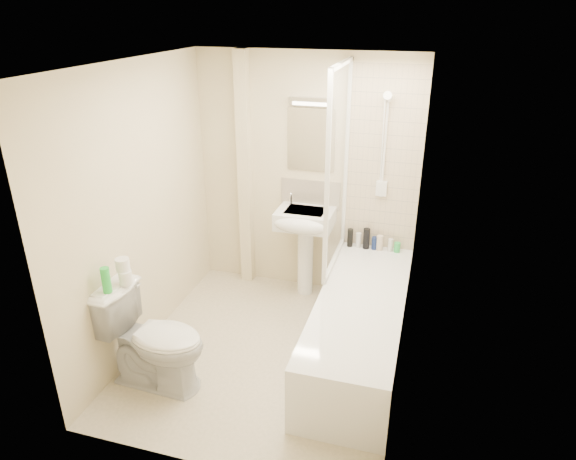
# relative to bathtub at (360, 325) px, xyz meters

# --- Properties ---
(floor) EXTENTS (2.50, 2.50, 0.00)m
(floor) POSITION_rel_bathtub_xyz_m (-0.75, -0.20, -0.29)
(floor) COLOR beige
(floor) RESTS_ON ground
(wall_back) EXTENTS (2.20, 0.02, 2.40)m
(wall_back) POSITION_rel_bathtub_xyz_m (-0.75, 1.05, 0.91)
(wall_back) COLOR beige
(wall_back) RESTS_ON ground
(wall_left) EXTENTS (0.02, 2.50, 2.40)m
(wall_left) POSITION_rel_bathtub_xyz_m (-1.85, -0.20, 0.91)
(wall_left) COLOR beige
(wall_left) RESTS_ON ground
(wall_right) EXTENTS (0.02, 2.50, 2.40)m
(wall_right) POSITION_rel_bathtub_xyz_m (0.35, -0.20, 0.91)
(wall_right) COLOR beige
(wall_right) RESTS_ON ground
(ceiling) EXTENTS (2.20, 2.50, 0.02)m
(ceiling) POSITION_rel_bathtub_xyz_m (-0.75, -0.20, 2.11)
(ceiling) COLOR white
(ceiling) RESTS_ON wall_back
(tile_back) EXTENTS (0.70, 0.01, 1.75)m
(tile_back) POSITION_rel_bathtub_xyz_m (0.00, 1.04, 1.14)
(tile_back) COLOR beige
(tile_back) RESTS_ON wall_back
(tile_right) EXTENTS (0.01, 2.10, 1.75)m
(tile_right) POSITION_rel_bathtub_xyz_m (0.34, 0.00, 1.14)
(tile_right) COLOR beige
(tile_right) RESTS_ON wall_right
(pipe_boxing) EXTENTS (0.12, 0.12, 2.40)m
(pipe_boxing) POSITION_rel_bathtub_xyz_m (-1.37, 0.99, 0.91)
(pipe_boxing) COLOR beige
(pipe_boxing) RESTS_ON ground
(splashback) EXTENTS (0.60, 0.02, 0.30)m
(splashback) POSITION_rel_bathtub_xyz_m (-0.70, 1.04, 0.74)
(splashback) COLOR beige
(splashback) RESTS_ON wall_back
(mirror) EXTENTS (0.46, 0.01, 0.60)m
(mirror) POSITION_rel_bathtub_xyz_m (-0.70, 1.04, 1.29)
(mirror) COLOR white
(mirror) RESTS_ON wall_back
(strip_light) EXTENTS (0.42, 0.07, 0.07)m
(strip_light) POSITION_rel_bathtub_xyz_m (-0.70, 1.02, 1.66)
(strip_light) COLOR silver
(strip_light) RESTS_ON wall_back
(bathtub) EXTENTS (0.70, 2.10, 0.55)m
(bathtub) POSITION_rel_bathtub_xyz_m (0.00, 0.00, 0.00)
(bathtub) COLOR white
(bathtub) RESTS_ON ground
(shower_screen) EXTENTS (0.04, 0.92, 1.80)m
(shower_screen) POSITION_rel_bathtub_xyz_m (-0.35, 0.60, 1.16)
(shower_screen) COLOR white
(shower_screen) RESTS_ON bathtub
(shower_fixture) EXTENTS (0.10, 0.16, 0.99)m
(shower_fixture) POSITION_rel_bathtub_xyz_m (-0.00, 0.99, 1.26)
(shower_fixture) COLOR white
(shower_fixture) RESTS_ON wall_back
(pedestal_sink) EXTENTS (0.55, 0.50, 1.06)m
(pedestal_sink) POSITION_rel_bathtub_xyz_m (-0.70, 0.81, 0.46)
(pedestal_sink) COLOR white
(pedestal_sink) RESTS_ON ground
(bottle_black_a) EXTENTS (0.06, 0.06, 0.19)m
(bottle_black_a) POSITION_rel_bathtub_xyz_m (-0.27, 0.96, 0.35)
(bottle_black_a) COLOR black
(bottle_black_a) RESTS_ON bathtub
(bottle_white_a) EXTENTS (0.05, 0.05, 0.15)m
(bottle_white_a) POSITION_rel_bathtub_xyz_m (-0.18, 0.96, 0.34)
(bottle_white_a) COLOR silver
(bottle_white_a) RESTS_ON bathtub
(bottle_black_b) EXTENTS (0.07, 0.07, 0.21)m
(bottle_black_b) POSITION_rel_bathtub_xyz_m (-0.10, 0.96, 0.37)
(bottle_black_b) COLOR black
(bottle_black_b) RESTS_ON bathtub
(bottle_blue) EXTENTS (0.06, 0.06, 0.13)m
(bottle_blue) POSITION_rel_bathtub_xyz_m (-0.02, 0.96, 0.33)
(bottle_blue) COLOR navy
(bottle_blue) RESTS_ON bathtub
(bottle_cream) EXTENTS (0.07, 0.07, 0.15)m
(bottle_cream) POSITION_rel_bathtub_xyz_m (0.03, 0.96, 0.34)
(bottle_cream) COLOR beige
(bottle_cream) RESTS_ON bathtub
(bottle_white_b) EXTENTS (0.05, 0.05, 0.13)m
(bottle_white_b) POSITION_rel_bathtub_xyz_m (0.13, 0.96, 0.32)
(bottle_white_b) COLOR silver
(bottle_white_b) RESTS_ON bathtub
(bottle_green) EXTENTS (0.06, 0.06, 0.10)m
(bottle_green) POSITION_rel_bathtub_xyz_m (0.20, 0.96, 0.31)
(bottle_green) COLOR green
(bottle_green) RESTS_ON bathtub
(toilet) EXTENTS (0.55, 0.87, 0.83)m
(toilet) POSITION_rel_bathtub_xyz_m (-1.47, -0.81, 0.13)
(toilet) COLOR white
(toilet) RESTS_ON ground
(toilet_roll_lower) EXTENTS (0.10, 0.10, 0.11)m
(toilet_roll_lower) POSITION_rel_bathtub_xyz_m (-1.69, -0.75, 0.60)
(toilet_roll_lower) COLOR white
(toilet_roll_lower) RESTS_ON toilet
(toilet_roll_upper) EXTENTS (0.11, 0.11, 0.10)m
(toilet_roll_upper) POSITION_rel_bathtub_xyz_m (-1.71, -0.73, 0.70)
(toilet_roll_upper) COLOR white
(toilet_roll_upper) RESTS_ON toilet_roll_lower
(green_bottle) EXTENTS (0.07, 0.07, 0.20)m
(green_bottle) POSITION_rel_bathtub_xyz_m (-1.75, -0.89, 0.64)
(green_bottle) COLOR green
(green_bottle) RESTS_ON toilet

